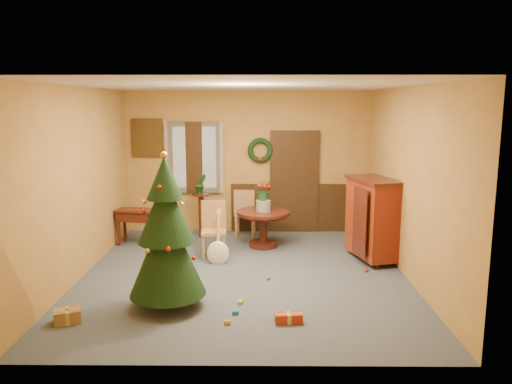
{
  "coord_description": "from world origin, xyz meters",
  "views": [
    {
      "loc": [
        0.25,
        -7.45,
        2.64
      ],
      "look_at": [
        0.18,
        0.4,
        1.24
      ],
      "focal_mm": 35.0,
      "sensor_mm": 36.0,
      "label": 1
    }
  ],
  "objects_px": {
    "writing_desk": "(137,218)",
    "sideboard": "(373,217)",
    "dining_table": "(263,222)",
    "chair_near": "(214,227)",
    "christmas_tree": "(166,235)"
  },
  "relations": [
    {
      "from": "dining_table",
      "to": "writing_desk",
      "type": "height_order",
      "value": "same"
    },
    {
      "from": "christmas_tree",
      "to": "sideboard",
      "type": "distance_m",
      "value": 3.71
    },
    {
      "from": "writing_desk",
      "to": "sideboard",
      "type": "distance_m",
      "value": 4.33
    },
    {
      "from": "dining_table",
      "to": "christmas_tree",
      "type": "distance_m",
      "value": 3.13
    },
    {
      "from": "christmas_tree",
      "to": "chair_near",
      "type": "bearing_deg",
      "value": 79.87
    },
    {
      "from": "christmas_tree",
      "to": "dining_table",
      "type": "bearing_deg",
      "value": 65.78
    },
    {
      "from": "christmas_tree",
      "to": "writing_desk",
      "type": "distance_m",
      "value": 3.18
    },
    {
      "from": "christmas_tree",
      "to": "sideboard",
      "type": "bearing_deg",
      "value": 33.03
    },
    {
      "from": "dining_table",
      "to": "writing_desk",
      "type": "xyz_separation_m",
      "value": [
        -2.38,
        0.13,
        0.04
      ]
    },
    {
      "from": "dining_table",
      "to": "chair_near",
      "type": "distance_m",
      "value": 1.05
    },
    {
      "from": "dining_table",
      "to": "chair_near",
      "type": "bearing_deg",
      "value": -145.65
    },
    {
      "from": "christmas_tree",
      "to": "writing_desk",
      "type": "bearing_deg",
      "value": 110.69
    },
    {
      "from": "writing_desk",
      "to": "sideboard",
      "type": "height_order",
      "value": "sideboard"
    },
    {
      "from": "dining_table",
      "to": "sideboard",
      "type": "xyz_separation_m",
      "value": [
        1.84,
        -0.79,
        0.28
      ]
    },
    {
      "from": "chair_near",
      "to": "christmas_tree",
      "type": "height_order",
      "value": "christmas_tree"
    }
  ]
}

